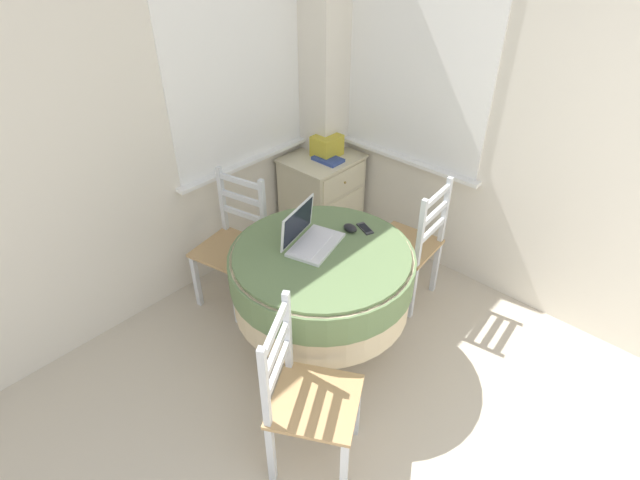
% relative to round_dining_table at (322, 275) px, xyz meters
% --- Properties ---
extents(corner_room_shell, '(4.40, 5.15, 2.55)m').
position_rel_round_dining_table_xyz_m(corner_room_shell, '(0.37, -0.08, 0.72)').
color(corner_room_shell, silver).
rests_on(corner_room_shell, ground_plane).
extents(round_dining_table, '(1.04, 1.04, 0.73)m').
position_rel_round_dining_table_xyz_m(round_dining_table, '(0.00, 0.00, 0.00)').
color(round_dining_table, '#4C3D2D').
rests_on(round_dining_table, ground_plane).
extents(laptop, '(0.38, 0.31, 0.23)m').
position_rel_round_dining_table_xyz_m(laptop, '(0.01, 0.10, 0.22)').
color(laptop, silver).
rests_on(laptop, round_dining_table).
extents(computer_mouse, '(0.06, 0.09, 0.05)m').
position_rel_round_dining_table_xyz_m(computer_mouse, '(0.26, 0.01, 0.19)').
color(computer_mouse, black).
rests_on(computer_mouse, round_dining_table).
extents(cell_phone, '(0.09, 0.13, 0.01)m').
position_rel_round_dining_table_xyz_m(cell_phone, '(0.34, -0.04, 0.17)').
color(cell_phone, '#2D2D33').
rests_on(cell_phone, round_dining_table).
extents(dining_chair_near_back_window, '(0.47, 0.46, 0.91)m').
position_rel_round_dining_table_xyz_m(dining_chair_near_back_window, '(-0.04, 0.76, -0.13)').
color(dining_chair_near_back_window, tan).
rests_on(dining_chair_near_back_window, ground_plane).
extents(dining_chair_near_right_window, '(0.43, 0.43, 0.91)m').
position_rel_round_dining_table_xyz_m(dining_chair_near_right_window, '(0.75, -0.12, -0.13)').
color(dining_chair_near_right_window, tan).
rests_on(dining_chair_near_right_window, ground_plane).
extents(dining_chair_camera_near, '(0.53, 0.54, 0.91)m').
position_rel_round_dining_table_xyz_m(dining_chair_camera_near, '(-0.60, -0.44, -0.13)').
color(dining_chair_camera_near, tan).
rests_on(dining_chair_camera_near, ground_plane).
extents(corner_cabinet, '(0.56, 0.49, 0.70)m').
position_rel_round_dining_table_xyz_m(corner_cabinet, '(0.93, 0.85, -0.21)').
color(corner_cabinet, beige).
rests_on(corner_cabinet, ground_plane).
extents(storage_box, '(0.20, 0.17, 0.16)m').
position_rel_round_dining_table_xyz_m(storage_box, '(0.99, 0.85, 0.21)').
color(storage_box, gold).
rests_on(storage_box, corner_cabinet).
extents(book_on_cabinet, '(0.14, 0.22, 0.02)m').
position_rel_round_dining_table_xyz_m(book_on_cabinet, '(0.92, 0.77, 0.15)').
color(book_on_cabinet, '#33478C').
rests_on(book_on_cabinet, corner_cabinet).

